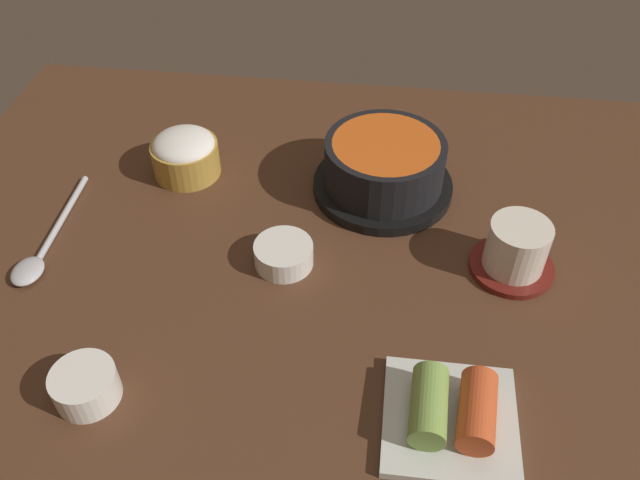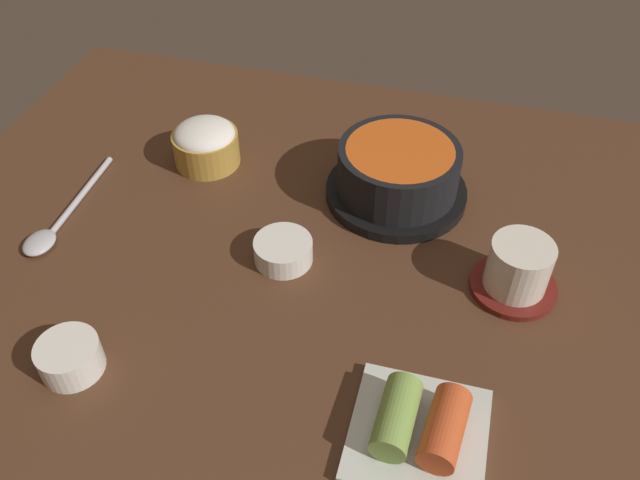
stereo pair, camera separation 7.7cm
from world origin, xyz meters
TOP-DOWN VIEW (x-y plane):
  - dining_table at (0.00, 0.00)cm, footprint 100.00×76.00cm
  - stone_pot at (8.69, 11.65)cm, footprint 18.44×18.44cm
  - rice_bowl at (-18.09, 12.20)cm, footprint 9.05×9.05cm
  - tea_cup_with_saucer at (24.55, -1.03)cm, footprint 9.84×9.84cm
  - banchan_cup_center at (-2.15, -3.32)cm, footprint 7.00×7.00cm
  - kimchi_plate at (17.02, -22.47)cm, footprint 12.73×12.73cm
  - side_bowl_near at (-18.34, -23.76)cm, footprint 6.46×6.46cm
  - spoon at (-31.33, -6.06)cm, footprint 3.60×19.66cm

SIDE VIEW (x-z plane):
  - dining_table at x=0.00cm, z-range 0.00..2.00cm
  - spoon at x=-31.33cm, z-range 1.94..3.29cm
  - banchan_cup_center at x=-2.15cm, z-range 2.12..4.96cm
  - kimchi_plate at x=17.02cm, z-range 1.46..5.97cm
  - side_bowl_near at x=-18.34cm, z-range 2.13..5.63cm
  - rice_bowl at x=-18.09cm, z-range 2.06..8.26cm
  - tea_cup_with_saucer at x=24.55cm, z-range 1.82..8.61cm
  - stone_pot at x=8.69cm, z-range 1.98..9.60cm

